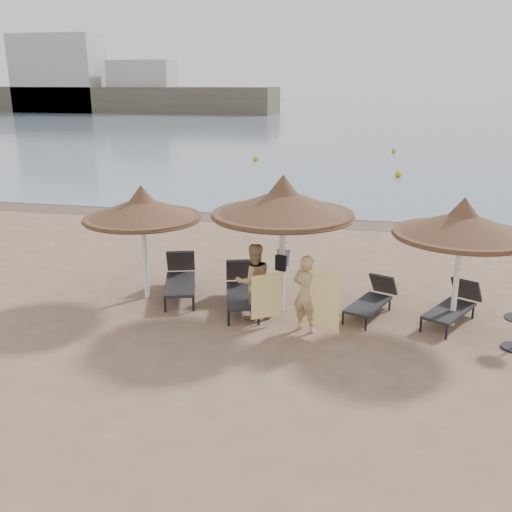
{
  "coord_description": "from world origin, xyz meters",
  "views": [
    {
      "loc": [
        2.32,
        -10.55,
        4.86
      ],
      "look_at": [
        -0.36,
        1.2,
        1.16
      ],
      "focal_mm": 40.0,
      "sensor_mm": 36.0,
      "label": 1
    }
  ],
  "objects_px": {
    "lounger_far_right": "(454,305)",
    "pedal_boat": "(270,213)",
    "palapa_left": "(142,209)",
    "palapa_right": "(462,224)",
    "lounger_far_left": "(180,277)",
    "person_left": "(254,275)",
    "palapa_center": "(283,204)",
    "lounger_near_right": "(373,299)",
    "lounger_near_left": "(242,288)",
    "person_right": "(306,288)"
  },
  "relations": [
    {
      "from": "lounger_near_left",
      "to": "person_left",
      "type": "bearing_deg",
      "value": -72.39
    },
    {
      "from": "lounger_far_left",
      "to": "lounger_far_right",
      "type": "bearing_deg",
      "value": -20.65
    },
    {
      "from": "palapa_left",
      "to": "lounger_near_left",
      "type": "xyz_separation_m",
      "value": [
        2.3,
        -0.01,
        -1.7
      ]
    },
    {
      "from": "palapa_right",
      "to": "lounger_near_left",
      "type": "xyz_separation_m",
      "value": [
        -4.54,
        0.09,
        -1.74
      ]
    },
    {
      "from": "lounger_far_left",
      "to": "pedal_boat",
      "type": "bearing_deg",
      "value": 67.04
    },
    {
      "from": "palapa_left",
      "to": "palapa_right",
      "type": "bearing_deg",
      "value": -0.79
    },
    {
      "from": "palapa_center",
      "to": "person_right",
      "type": "distance_m",
      "value": 1.89
    },
    {
      "from": "palapa_right",
      "to": "person_right",
      "type": "bearing_deg",
      "value": -161.82
    },
    {
      "from": "lounger_far_left",
      "to": "person_left",
      "type": "distance_m",
      "value": 2.33
    },
    {
      "from": "lounger_near_right",
      "to": "lounger_far_right",
      "type": "height_order",
      "value": "lounger_far_right"
    },
    {
      "from": "palapa_center",
      "to": "person_left",
      "type": "height_order",
      "value": "palapa_center"
    },
    {
      "from": "lounger_near_right",
      "to": "palapa_left",
      "type": "bearing_deg",
      "value": -156.73
    },
    {
      "from": "palapa_center",
      "to": "palapa_right",
      "type": "bearing_deg",
      "value": -0.07
    },
    {
      "from": "person_left",
      "to": "lounger_far_left",
      "type": "bearing_deg",
      "value": -56.08
    },
    {
      "from": "lounger_near_left",
      "to": "lounger_far_right",
      "type": "relative_size",
      "value": 1.17
    },
    {
      "from": "person_left",
      "to": "palapa_right",
      "type": "bearing_deg",
      "value": 158.09
    },
    {
      "from": "palapa_right",
      "to": "palapa_left",
      "type": "bearing_deg",
      "value": 179.21
    },
    {
      "from": "person_left",
      "to": "person_right",
      "type": "bearing_deg",
      "value": 130.99
    },
    {
      "from": "palapa_right",
      "to": "person_left",
      "type": "relative_size",
      "value": 1.43
    },
    {
      "from": "palapa_right",
      "to": "lounger_far_left",
      "type": "xyz_separation_m",
      "value": [
        -6.14,
        0.47,
        -1.74
      ]
    },
    {
      "from": "palapa_center",
      "to": "lounger_near_right",
      "type": "xyz_separation_m",
      "value": [
        1.97,
        0.26,
        -2.07
      ]
    },
    {
      "from": "palapa_left",
      "to": "pedal_boat",
      "type": "xyz_separation_m",
      "value": [
        1.3,
        8.06,
        -1.79
      ]
    },
    {
      "from": "lounger_far_right",
      "to": "person_right",
      "type": "distance_m",
      "value": 3.27
    },
    {
      "from": "person_left",
      "to": "pedal_boat",
      "type": "xyz_separation_m",
      "value": [
        -1.42,
        8.7,
        -0.63
      ]
    },
    {
      "from": "lounger_far_right",
      "to": "person_right",
      "type": "bearing_deg",
      "value": -129.77
    },
    {
      "from": "palapa_right",
      "to": "lounger_near_right",
      "type": "xyz_separation_m",
      "value": [
        -1.64,
        0.26,
        -1.81
      ]
    },
    {
      "from": "person_left",
      "to": "lounger_near_left",
      "type": "bearing_deg",
      "value": -85.8
    },
    {
      "from": "palapa_left",
      "to": "lounger_near_left",
      "type": "bearing_deg",
      "value": -0.23
    },
    {
      "from": "lounger_near_right",
      "to": "lounger_far_right",
      "type": "distance_m",
      "value": 1.69
    },
    {
      "from": "lounger_near_left",
      "to": "person_left",
      "type": "distance_m",
      "value": 0.93
    },
    {
      "from": "palapa_center",
      "to": "lounger_far_right",
      "type": "bearing_deg",
      "value": 3.57
    },
    {
      "from": "palapa_right",
      "to": "lounger_near_left",
      "type": "bearing_deg",
      "value": 178.93
    },
    {
      "from": "palapa_right",
      "to": "lounger_far_left",
      "type": "bearing_deg",
      "value": 175.66
    },
    {
      "from": "pedal_boat",
      "to": "lounger_far_right",
      "type": "bearing_deg",
      "value": -34.09
    },
    {
      "from": "palapa_center",
      "to": "lounger_far_right",
      "type": "distance_m",
      "value": 4.2
    },
    {
      "from": "lounger_far_right",
      "to": "pedal_boat",
      "type": "xyz_separation_m",
      "value": [
        -5.59,
        7.92,
        -0.04
      ]
    },
    {
      "from": "palapa_right",
      "to": "pedal_boat",
      "type": "distance_m",
      "value": 10.03
    },
    {
      "from": "palapa_left",
      "to": "pedal_boat",
      "type": "relative_size",
      "value": 1.25
    },
    {
      "from": "lounger_near_left",
      "to": "palapa_left",
      "type": "bearing_deg",
      "value": 163.7
    },
    {
      "from": "lounger_far_right",
      "to": "person_left",
      "type": "distance_m",
      "value": 4.27
    },
    {
      "from": "palapa_right",
      "to": "lounger_near_left",
      "type": "distance_m",
      "value": 4.86
    },
    {
      "from": "palapa_center",
      "to": "lounger_near_left",
      "type": "bearing_deg",
      "value": 175.02
    },
    {
      "from": "lounger_near_right",
      "to": "person_right",
      "type": "height_order",
      "value": "person_right"
    },
    {
      "from": "lounger_far_left",
      "to": "person_right",
      "type": "relative_size",
      "value": 1.16
    },
    {
      "from": "lounger_far_right",
      "to": "person_right",
      "type": "height_order",
      "value": "person_right"
    },
    {
      "from": "lounger_far_right",
      "to": "pedal_boat",
      "type": "relative_size",
      "value": 0.87
    },
    {
      "from": "palapa_left",
      "to": "lounger_far_right",
      "type": "xyz_separation_m",
      "value": [
        6.89,
        0.14,
        -1.76
      ]
    },
    {
      "from": "pedal_boat",
      "to": "palapa_right",
      "type": "bearing_deg",
      "value": -35.09
    },
    {
      "from": "pedal_boat",
      "to": "lounger_near_right",
      "type": "bearing_deg",
      "value": -43.0
    },
    {
      "from": "palapa_right",
      "to": "palapa_center",
      "type": "bearing_deg",
      "value": 179.93
    }
  ]
}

